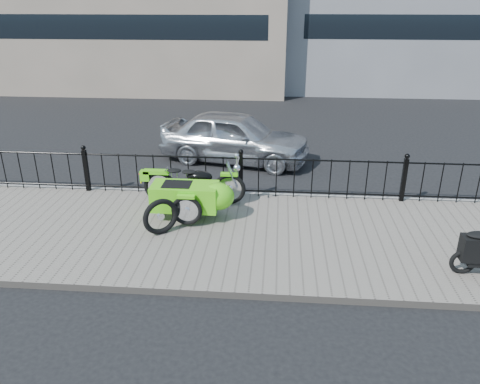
{
  "coord_description": "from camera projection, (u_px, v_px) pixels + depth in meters",
  "views": [
    {
      "loc": [
        0.78,
        -8.27,
        4.26
      ],
      "look_at": [
        0.1,
        -0.1,
        0.79
      ],
      "focal_mm": 35.0,
      "sensor_mm": 36.0,
      "label": 1
    }
  ],
  "objects": [
    {
      "name": "spare_tire",
      "position": [
        161.0,
        217.0,
        8.64
      ],
      "size": [
        0.61,
        0.52,
        0.7
      ],
      "primitive_type": "torus",
      "rotation": [
        1.57,
        0.0,
        0.68
      ],
      "color": "black",
      "rests_on": "sidewalk"
    },
    {
      "name": "iron_fence",
      "position": [
        241.0,
        176.0,
        10.27
      ],
      "size": [
        14.11,
        0.11,
        1.08
      ],
      "color": "black",
      "rests_on": "sidewalk"
    },
    {
      "name": "ground",
      "position": [
        236.0,
        226.0,
        9.31
      ],
      "size": [
        120.0,
        120.0,
        0.0
      ],
      "primitive_type": "plane",
      "color": "black",
      "rests_on": "ground"
    },
    {
      "name": "sedan_car",
      "position": [
        235.0,
        137.0,
        12.71
      ],
      "size": [
        4.31,
        2.5,
        1.38
      ],
      "primitive_type": "imported",
      "rotation": [
        0.0,
        0.0,
        1.34
      ],
      "color": "silver",
      "rests_on": "ground"
    },
    {
      "name": "motorcycle_sidecar",
      "position": [
        195.0,
        194.0,
        9.33
      ],
      "size": [
        2.28,
        1.48,
        0.98
      ],
      "color": "black",
      "rests_on": "sidewalk"
    },
    {
      "name": "sidewalk",
      "position": [
        233.0,
        236.0,
        8.82
      ],
      "size": [
        30.0,
        3.8,
        0.12
      ],
      "primitive_type": "cube",
      "color": "slate",
      "rests_on": "ground"
    },
    {
      "name": "curb",
      "position": [
        241.0,
        195.0,
        10.6
      ],
      "size": [
        30.0,
        0.1,
        0.12
      ],
      "primitive_type": "cube",
      "color": "gray",
      "rests_on": "ground"
    }
  ]
}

